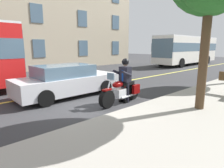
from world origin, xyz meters
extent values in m
plane|color=#333335|center=(0.00, 0.00, 0.00)|extent=(80.00, 80.00, 0.00)
cube|color=#9E998E|center=(0.00, 4.50, 0.07)|extent=(60.00, 5.00, 0.15)
cube|color=#E5DB4C|center=(0.00, -2.00, 0.01)|extent=(60.00, 0.16, 0.01)
cylinder|color=black|center=(-0.13, 1.23, 0.33)|extent=(0.68, 0.26, 0.66)
cylinder|color=black|center=(-1.67, 1.09, 0.33)|extent=(0.68, 0.26, 0.66)
cube|color=silver|center=(-0.92, 1.16, 0.42)|extent=(0.58, 0.33, 0.32)
ellipsoid|color=#720505|center=(-0.73, 1.18, 0.78)|extent=(0.58, 0.33, 0.24)
cube|color=black|center=(-1.27, 1.13, 0.74)|extent=(0.72, 0.34, 0.12)
cube|color=#720505|center=(-1.64, 1.31, 0.48)|extent=(0.41, 0.16, 0.36)
cube|color=#720505|center=(-1.60, 0.87, 0.48)|extent=(0.41, 0.16, 0.36)
cylinder|color=silver|center=(-0.15, 1.23, 0.60)|extent=(0.35, 0.08, 0.76)
cylinder|color=silver|center=(-0.31, 1.22, 1.00)|extent=(0.09, 0.60, 0.04)
cube|color=#720505|center=(-0.13, 1.23, 0.68)|extent=(0.37, 0.19, 0.06)
cylinder|color=silver|center=(-1.24, 1.29, 0.26)|extent=(0.90, 0.16, 0.08)
cube|color=slate|center=(-0.33, 1.21, 1.12)|extent=(0.07, 0.32, 0.28)
cylinder|color=black|center=(-1.18, 1.25, 0.42)|extent=(0.14, 0.14, 0.84)
cube|color=black|center=(-1.12, 1.26, 0.05)|extent=(0.27, 0.13, 0.10)
cylinder|color=black|center=(-1.16, 1.02, 0.42)|extent=(0.14, 0.14, 0.84)
cube|color=black|center=(-1.10, 1.02, 0.05)|extent=(0.27, 0.13, 0.10)
cube|color=black|center=(-1.17, 1.14, 1.12)|extent=(0.36, 0.43, 0.60)
cube|color=navy|center=(-1.01, 1.15, 1.08)|extent=(0.03, 0.07, 0.44)
cylinder|color=black|center=(-1.01, 1.37, 1.18)|extent=(0.56, 0.15, 0.28)
cylinder|color=black|center=(-0.97, 0.93, 1.18)|extent=(0.56, 0.15, 0.28)
sphere|color=tan|center=(-1.17, 1.14, 1.55)|extent=(0.22, 0.22, 0.22)
sphere|color=black|center=(-1.17, 1.14, 1.60)|extent=(0.28, 0.28, 0.28)
cube|color=slate|center=(1.14, -4.39, 2.00)|extent=(0.06, 2.40, 1.90)
cube|color=white|center=(-18.13, -4.62, 1.77)|extent=(11.00, 2.50, 2.85)
cube|color=slate|center=(-18.13, -4.62, 2.10)|extent=(11.04, 2.52, 0.90)
cube|color=slate|center=(-12.63, -4.62, 2.00)|extent=(0.06, 2.40, 1.90)
cube|color=white|center=(-18.13, -4.62, 3.25)|extent=(11.00, 2.50, 0.10)
cylinder|color=black|center=(-14.53, -3.42, 0.50)|extent=(1.00, 0.30, 1.00)
cylinder|color=black|center=(-14.53, -5.82, 0.50)|extent=(1.00, 0.30, 1.00)
cylinder|color=black|center=(-21.33, -3.42, 0.50)|extent=(1.00, 0.30, 1.00)
cylinder|color=black|center=(-21.33, -5.82, 0.50)|extent=(1.00, 0.30, 1.00)
cube|color=silver|center=(-0.02, -1.28, 0.55)|extent=(4.60, 1.80, 0.70)
cube|color=slate|center=(0.18, -1.28, 1.10)|extent=(2.40, 1.60, 0.60)
cylinder|color=black|center=(-1.47, -2.13, 0.32)|extent=(0.64, 0.22, 0.64)
cylinder|color=black|center=(-1.47, -0.43, 0.32)|extent=(0.64, 0.22, 0.64)
cylinder|color=black|center=(1.43, -2.13, 0.32)|extent=(0.64, 0.22, 0.64)
cylinder|color=black|center=(1.43, -0.43, 0.32)|extent=(0.64, 0.22, 0.64)
cylinder|color=#4C3823|center=(-2.09, 3.71, 1.77)|extent=(0.28, 0.28, 3.24)
cube|color=#B7A88C|center=(-2.79, -14.00, 6.05)|extent=(23.82, 6.00, 12.09)
cube|color=slate|center=(-12.31, -10.97, 2.00)|extent=(1.10, 0.06, 1.60)
cube|color=slate|center=(-7.55, -10.97, 2.00)|extent=(1.10, 0.06, 1.60)
cube|color=slate|center=(-2.79, -10.97, 2.00)|extent=(1.10, 0.06, 1.60)
cube|color=slate|center=(-12.31, -10.97, 5.00)|extent=(1.10, 0.06, 1.60)
cube|color=slate|center=(-7.55, -10.97, 5.00)|extent=(1.10, 0.06, 1.60)
cube|color=slate|center=(-2.79, -10.97, 5.00)|extent=(1.10, 0.06, 1.60)
camera|label=1|loc=(4.25, 6.21, 2.20)|focal=30.58mm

